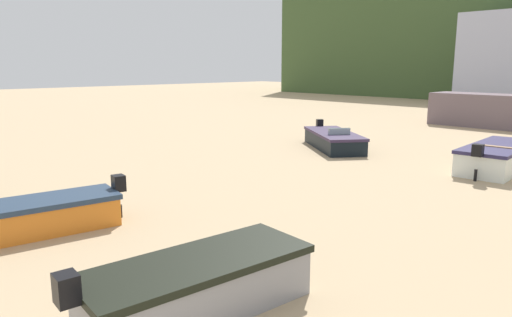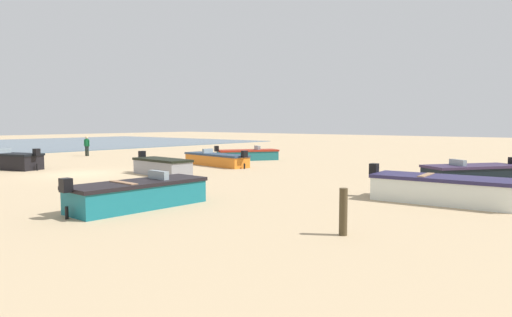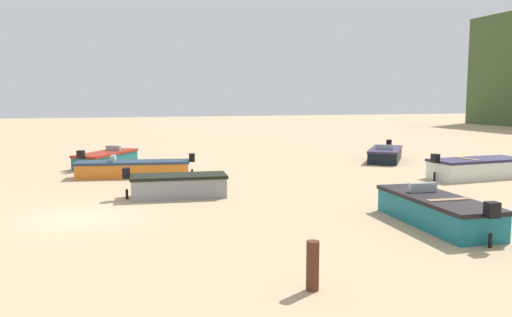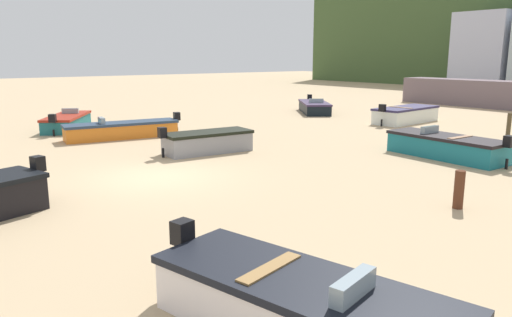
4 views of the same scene
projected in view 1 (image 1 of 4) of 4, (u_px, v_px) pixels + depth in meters
name	position (u px, v px, depth m)	size (l,w,h in m)	color
townhouse_far_left	(499.00, 60.00, 43.82)	(5.95, 5.52, 8.52)	#AFB5CC
boat_grey_1	(198.00, 285.00, 7.22)	(1.69, 3.94, 1.18)	gray
boat_black_5	(333.00, 140.00, 21.62)	(4.64, 3.97, 1.08)	black
boat_white_6	(498.00, 157.00, 17.23)	(2.10, 4.97, 1.23)	white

